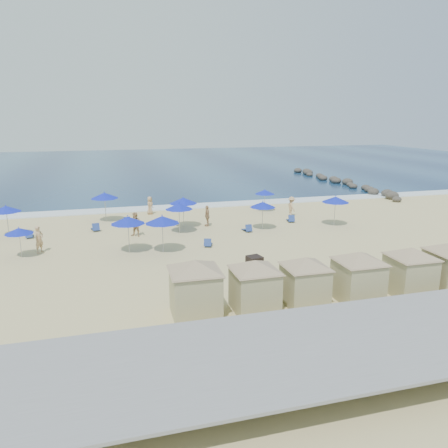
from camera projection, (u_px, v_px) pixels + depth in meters
The scene contains 32 objects.
ground at pixel (215, 252), 29.77m from camera, with size 160.00×160.00×0.00m, color #CFBE83.
ocean at pixel (141, 166), 81.17m from camera, with size 160.00×80.00×0.06m, color #0D254A.
surf_line at pixel (177, 207), 44.25m from camera, with size 160.00×2.50×0.08m, color white.
seawall at pixel (300, 337), 17.00m from camera, with size 160.00×6.10×1.22m.
rock_jetty at pixel (340, 181), 59.23m from camera, with size 2.56×26.66×0.96m.
trash_bin at pixel (254, 263), 26.31m from camera, with size 0.82×0.82×0.82m, color black.
cabana_0 at pixel (195, 281), 19.94m from camera, with size 4.73×4.73×2.97m.
cabana_1 at pixel (255, 279), 20.48m from camera, with size 4.39×4.39×2.76m.
cabana_2 at pixel (305, 275), 21.15m from camera, with size 4.25×4.25×2.67m.
cabana_3 at pixel (359, 270), 21.62m from camera, with size 4.46×4.46×2.80m.
cabana_4 at pixel (411, 265), 22.39m from camera, with size 4.42×4.42×2.77m.
umbrella_0 at pixel (6, 209), 33.14m from camera, with size 2.18×2.18×2.48m.
umbrella_1 at pixel (19, 231), 28.23m from camera, with size 1.81×1.81×2.06m.
umbrella_2 at pixel (128, 220), 29.09m from camera, with size 2.29×2.29×2.60m.
umbrella_3 at pixel (104, 196), 37.78m from camera, with size 2.34×2.34×2.66m.
umbrella_4 at pixel (183, 201), 35.76m from camera, with size 2.30×2.30×2.61m.
umbrella_5 at pixel (162, 220), 29.15m from camera, with size 2.31×2.31×2.63m.
umbrella_6 at pixel (179, 206), 34.09m from camera, with size 2.17×2.17×2.47m.
umbrella_7 at pixel (265, 192), 41.98m from camera, with size 1.93×1.93×2.20m.
umbrella_8 at pixel (263, 205), 35.20m from camera, with size 2.09×2.09×2.38m.
umbrella_9 at pixel (336, 199), 36.39m from camera, with size 2.27×2.27×2.59m.
beach_chair_0 at pixel (29, 235), 33.17m from camera, with size 0.57×1.16×0.62m.
beach_chair_1 at pixel (95, 228), 35.17m from camera, with size 0.76×1.34×0.70m.
beach_chair_2 at pixel (126, 221), 37.43m from camera, with size 0.81×1.32×0.68m.
beach_chair_3 at pixel (208, 243), 31.02m from camera, with size 0.87×1.26×0.64m.
beach_chair_4 at pixel (247, 229), 34.96m from camera, with size 0.58×1.20×0.65m.
beach_chair_5 at pixel (291, 219), 38.15m from camera, with size 0.80×1.32×0.68m.
beachgoer_0 at pixel (39, 239), 29.38m from camera, with size 0.68×0.45×1.86m, color tan.
beachgoer_1 at pixel (136, 225), 33.37m from camera, with size 0.92×0.71×1.88m, color tan.
beachgoer_2 at pixel (207, 216), 36.55m from camera, with size 1.04×0.43×1.77m, color tan.
beachgoer_3 at pixel (291, 207), 39.97m from camera, with size 1.20×0.69×1.85m, color tan.
beachgoer_4 at pixel (150, 205), 40.95m from camera, with size 0.82×0.54×1.69m, color tan.
Camera 1 is at (-7.03, -27.56, 9.03)m, focal length 35.00 mm.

